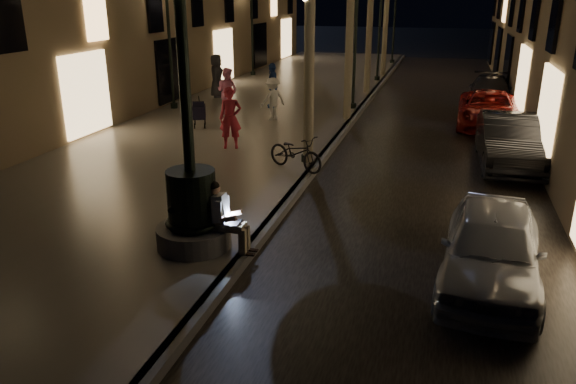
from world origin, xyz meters
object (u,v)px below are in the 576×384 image
(lamp_curb_a, at_px, (308,52))
(lamp_left_c, at_px, (252,20))
(car_second, at_px, (509,141))
(pedestrian_white, at_px, (273,99))
(lamp_curb_b, at_px, (356,32))
(car_third, at_px, (489,110))
(pedestrian_pink, at_px, (227,91))
(car_rear, at_px, (490,92))
(lamp_left_b, at_px, (169,32))
(pedestrian_dark, at_px, (217,76))
(pedestrian_blue, at_px, (273,85))
(bicycle, at_px, (296,152))
(fountain_lamppost, at_px, (192,196))
(pedestrian_red, at_px, (230,118))
(seated_man_laptop, at_px, (223,215))
(lamp_curb_d, at_px, (395,16))
(stroller, at_px, (199,112))
(car_front, at_px, (492,247))

(lamp_curb_a, distance_m, lamp_left_c, 17.50)
(lamp_left_c, distance_m, car_second, 19.16)
(pedestrian_white, bearing_deg, lamp_curb_b, -177.53)
(car_third, height_order, pedestrian_pink, pedestrian_pink)
(lamp_left_c, bearing_deg, car_rear, -21.64)
(lamp_left_b, relative_size, pedestrian_dark, 2.52)
(pedestrian_white, distance_m, pedestrian_blue, 2.40)
(car_third, xyz_separation_m, bicycle, (-5.32, -7.64, 0.03))
(fountain_lamppost, xyz_separation_m, car_rear, (6.20, 17.00, -0.57))
(car_third, distance_m, pedestrian_pink, 9.83)
(lamp_left_c, bearing_deg, pedestrian_blue, -66.11)
(car_second, height_order, pedestrian_white, pedestrian_white)
(car_rear, bearing_deg, pedestrian_pink, -147.82)
(car_third, bearing_deg, pedestrian_red, -140.68)
(fountain_lamppost, xyz_separation_m, bicycle, (0.60, 5.20, -0.54))
(car_rear, distance_m, bicycle, 13.06)
(lamp_curb_a, distance_m, pedestrian_blue, 8.24)
(fountain_lamppost, height_order, lamp_left_b, fountain_lamppost)
(seated_man_laptop, relative_size, pedestrian_red, 0.72)
(lamp_curb_d, distance_m, car_rear, 14.35)
(pedestrian_dark, relative_size, bicycle, 1.06)
(stroller, height_order, pedestrian_dark, pedestrian_dark)
(fountain_lamppost, height_order, lamp_curb_a, fountain_lamppost)
(pedestrian_pink, relative_size, bicycle, 1.00)
(car_front, height_order, car_third, car_front)
(car_third, relative_size, car_rear, 1.06)
(pedestrian_blue, bearing_deg, car_third, 66.96)
(lamp_left_c, bearing_deg, lamp_curb_a, -66.07)
(car_third, xyz_separation_m, car_rear, (0.28, 4.17, -0.01))
(pedestrian_red, height_order, pedestrian_pink, pedestrian_red)
(car_front, height_order, pedestrian_red, pedestrian_red)
(lamp_left_c, distance_m, pedestrian_pink, 11.09)
(car_second, distance_m, pedestrian_blue, 10.32)
(seated_man_laptop, height_order, pedestrian_pink, pedestrian_pink)
(lamp_left_c, xyz_separation_m, pedestrian_red, (4.53, -15.20, -2.10))
(fountain_lamppost, xyz_separation_m, lamp_left_b, (-6.40, 12.00, 2.02))
(lamp_left_b, relative_size, car_second, 1.09)
(lamp_curb_a, xyz_separation_m, car_rear, (5.50, 11.00, -2.60))
(stroller, xyz_separation_m, car_rear, (10.18, 7.84, -0.10))
(lamp_left_b, height_order, pedestrian_pink, lamp_left_b)
(seated_man_laptop, distance_m, car_rear, 17.90)
(pedestrian_white, bearing_deg, seated_man_laptop, 54.91)
(seated_man_laptop, distance_m, pedestrian_red, 7.24)
(lamp_curb_b, bearing_deg, bicycle, -90.65)
(car_third, xyz_separation_m, pedestrian_white, (-7.75, -1.85, 0.34))
(lamp_curb_d, distance_m, pedestrian_white, 19.31)
(lamp_curb_a, distance_m, car_third, 8.98)
(lamp_left_c, height_order, bicycle, lamp_left_c)
(car_second, bearing_deg, pedestrian_blue, 146.15)
(pedestrian_red, distance_m, pedestrian_pink, 5.02)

